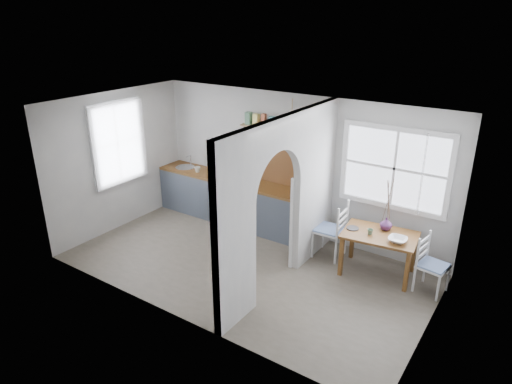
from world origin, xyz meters
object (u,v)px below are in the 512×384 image
Objects in this scene: kettle at (305,192)px; vase at (386,224)px; dining_table at (378,254)px; chair_left at (330,229)px; chair_right at (433,265)px.

kettle is 1.46m from vase.
dining_table is at bearing -94.11° from vase.
chair_left reaches higher than chair_right.
chair_right is (0.84, -0.03, 0.09)m from dining_table.
dining_table is 0.49m from vase.
kettle is at bearing -178.88° from vase.
chair_left is 0.95m from vase.
chair_left reaches higher than dining_table.
vase is at bearing 94.54° from chair_left.
vase is (1.45, 0.03, -0.22)m from kettle.
dining_table is 0.85m from chair_right.
dining_table is 1.27× the size of chair_right.
chair_right is 2.36m from kettle.
chair_left is at bearing -173.24° from vase.
vase reaches higher than chair_right.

